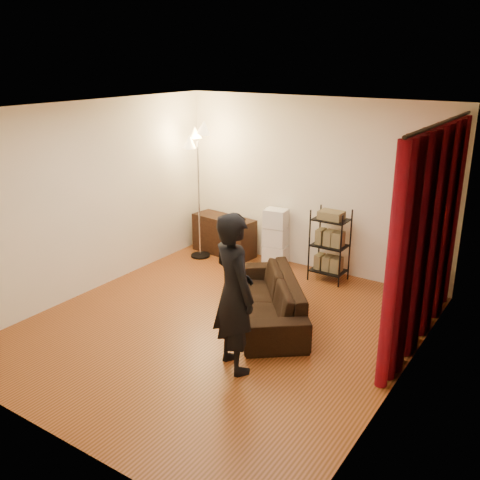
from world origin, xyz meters
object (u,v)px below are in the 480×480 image
Objects in this scene: sofa at (266,298)px; floor_lamp at (199,194)px; media_cabinet at (224,235)px; person at (234,293)px; storage_boxes at (275,236)px; wire_shelf at (330,245)px.

floor_lamp is at bearing -161.30° from sofa.
sofa is at bearing -35.72° from media_cabinet.
person is 1.91× the size of storage_boxes.
person is at bearing -46.49° from media_cabinet.
media_cabinet is at bearing 156.57° from wire_shelf.
wire_shelf reaches higher than storage_boxes.
sofa is 1.75× the size of media_cabinet.
floor_lamp is at bearing -160.19° from storage_boxes.
storage_boxes is (0.96, 0.08, 0.14)m from media_cabinet.
sofa is at bearing -116.05° from wire_shelf.
storage_boxes is 1.05m from wire_shelf.
storage_boxes is 0.83× the size of wire_shelf.
person reaches higher than storage_boxes.
wire_shelf is at bearing 136.39° from sofa.
storage_boxes is at bearing 167.87° from sofa.
wire_shelf is (-0.16, 2.80, -0.33)m from person.
storage_boxes is (-1.19, 2.96, -0.42)m from person.
sofa is at bearing -63.29° from storage_boxes.
person is 1.57× the size of media_cabinet.
sofa is 2.63m from floor_lamp.
media_cabinet is at bearing 54.38° from floor_lamp.
person is at bearing -46.35° from floor_lamp.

